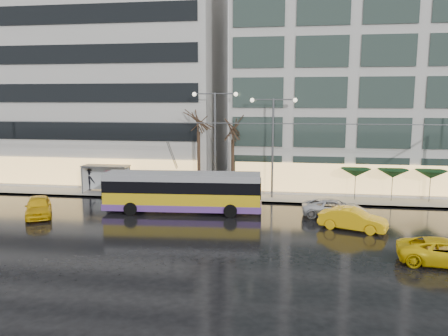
% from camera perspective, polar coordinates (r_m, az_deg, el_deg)
% --- Properties ---
extents(ground, '(140.00, 140.00, 0.00)m').
position_cam_1_polar(ground, '(29.07, -8.68, -8.28)').
color(ground, black).
rests_on(ground, ground).
extents(sidewalk, '(80.00, 10.00, 0.15)m').
position_cam_1_polar(sidewalk, '(41.87, -0.43, -2.74)').
color(sidewalk, gray).
rests_on(sidewalk, ground).
extents(kerb, '(80.00, 0.10, 0.15)m').
position_cam_1_polar(kerb, '(37.10, -1.61, -4.28)').
color(kerb, slate).
rests_on(kerb, ground).
extents(building_left, '(34.00, 14.00, 22.00)m').
position_cam_1_polar(building_left, '(51.66, -20.07, 11.29)').
color(building_left, '#B6B3AE').
rests_on(building_left, sidewalk).
extents(building_right, '(32.00, 14.00, 25.00)m').
position_cam_1_polar(building_right, '(46.93, 22.18, 13.31)').
color(building_right, '#B6B3AE').
rests_on(building_right, sidewalk).
extents(trolleybus, '(12.03, 4.86, 5.52)m').
position_cam_1_polar(trolleybus, '(33.46, -5.41, -3.29)').
color(trolleybus, gold).
rests_on(trolleybus, ground).
extents(catenary, '(42.24, 5.12, 7.00)m').
position_cam_1_polar(catenary, '(35.48, -3.54, 1.96)').
color(catenary, '#595B60').
rests_on(catenary, ground).
extents(bus_shelter, '(4.20, 1.60, 2.51)m').
position_cam_1_polar(bus_shelter, '(41.30, -15.54, -0.58)').
color(bus_shelter, '#595B60').
rests_on(bus_shelter, sidewalk).
extents(street_lamp_near, '(3.96, 0.36, 9.03)m').
position_cam_1_polar(street_lamp_near, '(37.93, -1.18, 5.06)').
color(street_lamp_near, '#595B60').
rests_on(street_lamp_near, sidewalk).
extents(street_lamp_far, '(3.96, 0.36, 8.53)m').
position_cam_1_polar(street_lamp_far, '(37.44, 6.41, 4.53)').
color(street_lamp_far, '#595B60').
rests_on(street_lamp_far, sidewalk).
extents(tree_a, '(3.20, 3.20, 8.40)m').
position_cam_1_polar(tree_a, '(38.34, -3.36, 6.73)').
color(tree_a, black).
rests_on(tree_a, sidewalk).
extents(tree_b, '(3.20, 3.20, 7.70)m').
position_cam_1_polar(tree_b, '(38.08, 1.15, 5.69)').
color(tree_b, black).
rests_on(tree_b, sidewalk).
extents(parasol_a, '(2.50, 2.50, 2.65)m').
position_cam_1_polar(parasol_a, '(38.43, 16.82, -0.59)').
color(parasol_a, '#595B60').
rests_on(parasol_a, sidewalk).
extents(parasol_b, '(2.50, 2.50, 2.65)m').
position_cam_1_polar(parasol_b, '(38.99, 21.18, -0.68)').
color(parasol_b, '#595B60').
rests_on(parasol_b, sidewalk).
extents(parasol_c, '(2.50, 2.50, 2.65)m').
position_cam_1_polar(parasol_c, '(39.76, 25.40, -0.77)').
color(parasol_c, '#595B60').
rests_on(parasol_c, sidewalk).
extents(taxi_a, '(3.70, 4.70, 1.50)m').
position_cam_1_polar(taxi_a, '(35.09, -23.07, -4.65)').
color(taxi_a, '#E4AF0C').
rests_on(taxi_a, ground).
extents(taxi_b, '(4.64, 2.94, 1.45)m').
position_cam_1_polar(taxi_b, '(30.28, 16.48, -6.43)').
color(taxi_b, yellow).
rests_on(taxi_b, ground).
extents(taxi_c, '(5.08, 2.82, 1.35)m').
position_cam_1_polar(taxi_c, '(25.93, 27.01, -9.78)').
color(taxi_c, yellow).
rests_on(taxi_c, ground).
extents(sedan_silver, '(4.74, 2.25, 1.31)m').
position_cam_1_polar(sedan_silver, '(33.21, 14.19, -5.11)').
color(sedan_silver, silver).
rests_on(sedan_silver, ground).
extents(pedestrian_a, '(1.16, 1.17, 2.19)m').
position_cam_1_polar(pedestrian_a, '(40.48, -15.04, -1.27)').
color(pedestrian_a, black).
rests_on(pedestrian_a, sidewalk).
extents(pedestrian_b, '(1.19, 1.15, 1.94)m').
position_cam_1_polar(pedestrian_b, '(40.06, -11.01, -1.92)').
color(pedestrian_b, black).
rests_on(pedestrian_b, sidewalk).
extents(pedestrian_c, '(1.39, 0.99, 2.11)m').
position_cam_1_polar(pedestrian_c, '(42.65, -17.20, -1.27)').
color(pedestrian_c, black).
rests_on(pedestrian_c, sidewalk).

